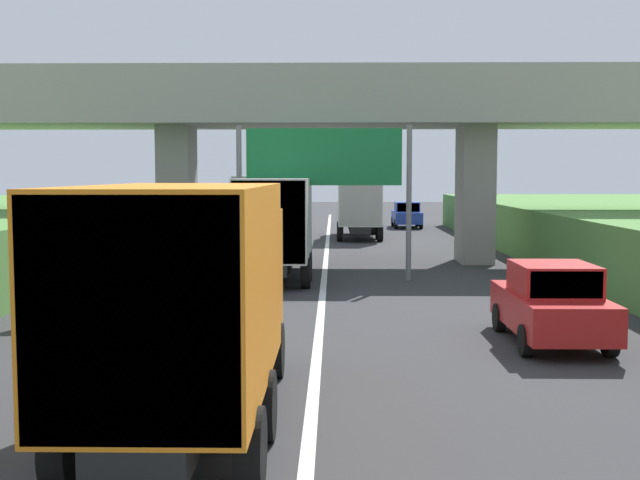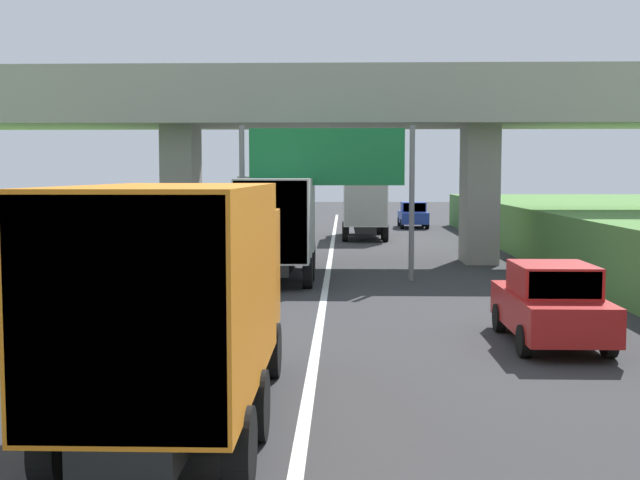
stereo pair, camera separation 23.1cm
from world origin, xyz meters
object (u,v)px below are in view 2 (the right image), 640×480
(truck_orange, at_px, (184,292))
(overhead_highway_sign, at_px, (327,167))
(truck_silver, at_px, (279,222))
(construction_barrel_2, at_px, (37,307))
(car_red, at_px, (551,304))
(truck_black, at_px, (364,204))
(car_blue, at_px, (413,215))
(truck_yellow, at_px, (261,199))

(truck_orange, bearing_deg, overhead_highway_sign, 83.95)
(truck_silver, distance_m, construction_barrel_2, 10.25)
(car_red, bearing_deg, truck_orange, -139.17)
(overhead_highway_sign, distance_m, truck_black, 18.07)
(overhead_highway_sign, bearing_deg, car_red, -63.99)
(truck_silver, distance_m, car_red, 12.38)
(truck_orange, xyz_separation_m, car_blue, (6.88, 42.42, -1.08))
(car_blue, distance_m, construction_barrel_2, 37.03)
(truck_black, height_order, car_red, truck_black)
(overhead_highway_sign, bearing_deg, car_blue, 78.94)
(truck_silver, xyz_separation_m, truck_black, (3.34, 17.56, 0.00))
(car_blue, bearing_deg, truck_orange, -99.21)
(car_blue, bearing_deg, overhead_highway_sign, -101.06)
(truck_silver, relative_size, truck_orange, 1.00)
(overhead_highway_sign, relative_size, truck_yellow, 0.81)
(truck_black, distance_m, car_blue, 9.45)
(truck_silver, distance_m, truck_yellow, 26.64)
(truck_orange, height_order, truck_yellow, same)
(car_blue, bearing_deg, car_red, -90.41)
(truck_orange, xyz_separation_m, car_red, (6.61, 5.71, -1.08))
(truck_black, bearing_deg, truck_yellow, 126.97)
(construction_barrel_2, bearing_deg, overhead_highway_sign, 51.97)
(overhead_highway_sign, bearing_deg, truck_black, 84.51)
(truck_silver, bearing_deg, construction_barrel_2, -119.64)
(overhead_highway_sign, distance_m, car_blue, 27.26)
(truck_silver, bearing_deg, truck_orange, -90.19)
(truck_silver, height_order, truck_black, same)
(truck_black, relative_size, truck_yellow, 1.00)
(truck_silver, height_order, truck_yellow, same)
(truck_orange, xyz_separation_m, truck_yellow, (-3.29, 42.59, 0.00))
(overhead_highway_sign, distance_m, car_red, 11.64)
(overhead_highway_sign, height_order, truck_silver, overhead_highway_sign)
(truck_yellow, xyz_separation_m, car_blue, (10.16, -0.16, -1.08))
(overhead_highway_sign, xyz_separation_m, truck_black, (1.72, 17.88, -1.89))
(truck_silver, relative_size, truck_black, 1.00)
(truck_yellow, bearing_deg, overhead_highway_sign, -79.49)
(truck_black, xyz_separation_m, car_blue, (3.48, 8.72, -1.08))
(construction_barrel_2, bearing_deg, truck_silver, 60.36)
(truck_black, bearing_deg, car_blue, 68.24)
(car_red, xyz_separation_m, car_blue, (0.26, 36.71, 0.00))
(truck_silver, xyz_separation_m, car_blue, (6.82, 26.27, -1.08))
(overhead_highway_sign, relative_size, construction_barrel_2, 6.53)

